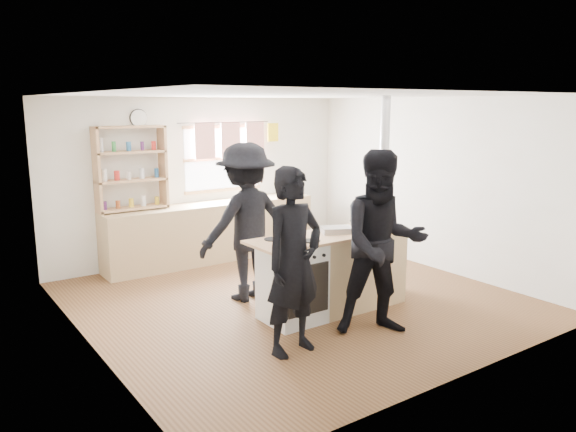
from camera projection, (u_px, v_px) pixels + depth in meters
The scene contains 14 objects.
ground at pixel (296, 299), 7.02m from camera, with size 5.00×5.00×0.01m, color brown.
back_counter at pixel (213, 232), 8.71m from camera, with size 3.40×0.55×0.90m, color tan.
shelving_unit at pixel (131, 168), 7.93m from camera, with size 1.00×0.28×1.20m.
thermos at pixel (249, 191), 8.97m from camera, with size 0.10×0.10×0.28m, color silver.
cooking_island at pixel (333, 272), 6.56m from camera, with size 1.97×0.64×0.93m.
skillet_greens at pixel (293, 240), 6.04m from camera, with size 0.39×0.39×0.05m.
roast_tray at pixel (337, 229), 6.51m from camera, with size 0.42×0.37×0.07m.
stockpot_stove at pixel (287, 229), 6.33m from camera, with size 0.24×0.24×0.19m.
stockpot_counter at pixel (361, 221), 6.71m from camera, with size 0.27×0.27×0.20m.
bread_board at pixel (378, 221), 6.89m from camera, with size 0.31×0.25×0.12m.
flue_heater at pixel (381, 242), 7.21m from camera, with size 0.35×0.35×2.50m.
person_near_left at pixel (294, 262), 5.37m from camera, with size 0.67×0.44×1.83m, color black.
person_near_right at pixel (383, 244), 5.83m from camera, with size 0.95×0.74×1.95m, color black.
person_far at pixel (246, 222), 6.88m from camera, with size 1.26×0.72×1.95m, color black.
Camera 1 is at (-3.90, -5.42, 2.39)m, focal length 35.00 mm.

